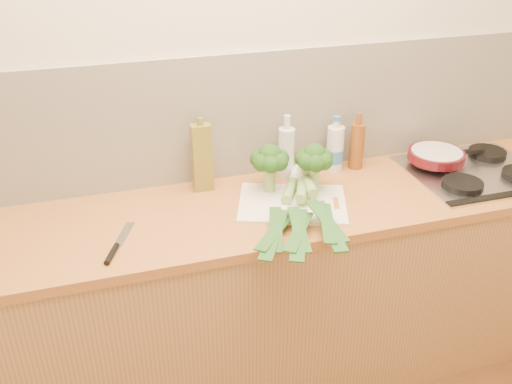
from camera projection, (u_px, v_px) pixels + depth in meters
room_shell at (235, 117)px, 2.39m from camera, size 3.50×3.50×3.50m
counter at (256, 295)px, 2.49m from camera, size 3.20×0.62×0.90m
gas_hob at (476, 170)px, 2.52m from camera, size 0.58×0.50×0.04m
chopping_board at (292, 203)px, 2.28m from camera, size 0.51×0.44×0.01m
broccoli_left at (270, 160)px, 2.30m from camera, size 0.16×0.16×0.21m
broccoli_right at (314, 159)px, 2.29m from camera, size 0.16×0.16×0.21m
leek_front at (287, 198)px, 2.25m from camera, size 0.39×0.65×0.04m
leek_mid at (301, 198)px, 2.22m from camera, size 0.32×0.67×0.04m
leek_back at (315, 196)px, 2.20m from camera, size 0.16×0.64×0.04m
chefs_knife at (115, 249)px, 1.99m from camera, size 0.13×0.27×0.02m
skillet at (437, 155)px, 2.56m from camera, size 0.37×0.25×0.04m
oil_tin at (202, 157)px, 2.33m from camera, size 0.08×0.05×0.32m
glass_bottle at (286, 152)px, 2.45m from camera, size 0.07×0.07×0.29m
amber_bottle at (357, 145)px, 2.53m from camera, size 0.06×0.06×0.26m
water_bottle at (335, 150)px, 2.52m from camera, size 0.08×0.08×0.24m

